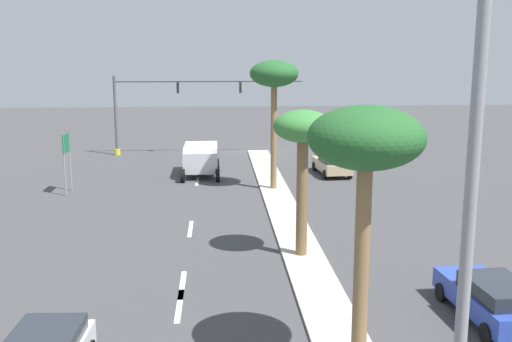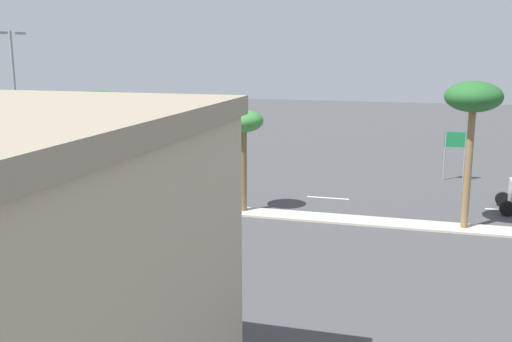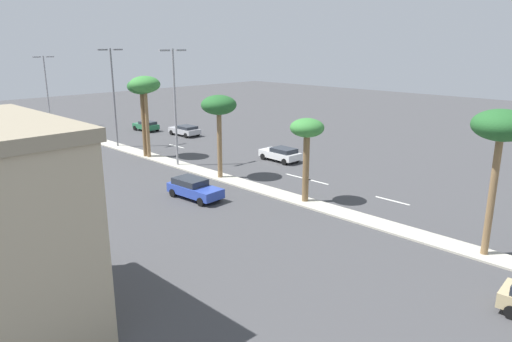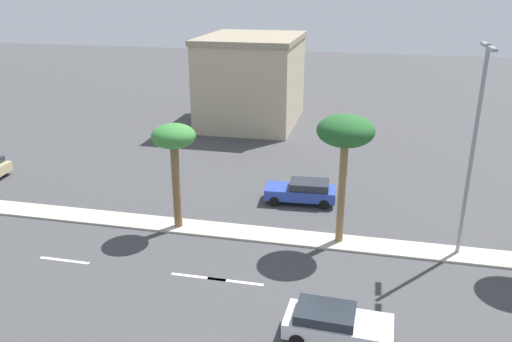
% 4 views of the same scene
% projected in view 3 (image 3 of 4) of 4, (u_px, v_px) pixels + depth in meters
% --- Properties ---
extents(ground_plane, '(160.00, 160.00, 0.00)m').
position_uv_depth(ground_plane, '(256.00, 188.00, 38.28)').
color(ground_plane, '#424244').
extents(median_curb, '(1.80, 85.45, 0.12)m').
position_uv_depth(median_curb, '(185.00, 166.00, 44.72)').
color(median_curb, '#B7B2A3').
rests_on(median_curb, ground).
extents(lane_stripe_trailing, '(0.20, 2.80, 0.01)m').
position_uv_depth(lane_stripe_trailing, '(392.00, 201.00, 35.18)').
color(lane_stripe_trailing, silver).
rests_on(lane_stripe_trailing, ground).
extents(lane_stripe_center, '(0.20, 2.80, 0.01)m').
position_uv_depth(lane_stripe_center, '(315.00, 181.00, 40.17)').
color(lane_stripe_center, silver).
rests_on(lane_stripe_center, ground).
extents(lane_stripe_mid, '(0.20, 2.80, 0.01)m').
position_uv_depth(lane_stripe_mid, '(298.00, 177.00, 41.44)').
color(lane_stripe_mid, silver).
rests_on(lane_stripe_mid, ground).
extents(lane_stripe_near, '(0.20, 2.80, 0.01)m').
position_uv_depth(lane_stripe_near, '(177.00, 146.00, 53.82)').
color(lane_stripe_near, silver).
rests_on(lane_stripe_near, ground).
extents(palm_tree_rear, '(3.01, 3.01, 8.06)m').
position_uv_depth(palm_tree_rear, '(501.00, 130.00, 24.23)').
color(palm_tree_rear, olive).
rests_on(palm_tree_rear, median_curb).
extents(palm_tree_trailing, '(2.46, 2.46, 6.17)m').
position_uv_depth(palm_tree_trailing, '(307.00, 133.00, 33.48)').
color(palm_tree_trailing, brown).
rests_on(palm_tree_trailing, median_curb).
extents(palm_tree_near, '(3.01, 3.01, 7.14)m').
position_uv_depth(palm_tree_near, '(219.00, 107.00, 39.42)').
color(palm_tree_near, olive).
rests_on(palm_tree_near, median_curb).
extents(palm_tree_front, '(3.05, 3.05, 8.22)m').
position_uv_depth(palm_tree_front, '(145.00, 87.00, 46.44)').
color(palm_tree_front, olive).
rests_on(palm_tree_front, median_curb).
extents(palm_tree_right, '(2.86, 2.86, 7.95)m').
position_uv_depth(palm_tree_right, '(142.00, 90.00, 46.91)').
color(palm_tree_right, brown).
rests_on(palm_tree_right, median_curb).
extents(street_lamp_left, '(2.90, 0.24, 10.85)m').
position_uv_depth(street_lamp_left, '(175.00, 99.00, 43.59)').
color(street_lamp_left, gray).
rests_on(street_lamp_left, median_curb).
extents(street_lamp_front, '(2.90, 0.24, 10.80)m').
position_uv_depth(street_lamp_front, '(113.00, 91.00, 51.85)').
color(street_lamp_front, slate).
rests_on(street_lamp_front, median_curb).
extents(street_lamp_leading, '(2.90, 0.24, 9.68)m').
position_uv_depth(street_lamp_leading, '(46.00, 85.00, 64.73)').
color(street_lamp_leading, gray).
rests_on(street_lamp_leading, median_curb).
extents(sedan_red_rear, '(1.93, 4.12, 1.38)m').
position_uv_depth(sedan_red_rear, '(60.00, 141.00, 53.21)').
color(sedan_red_rear, red).
rests_on(sedan_red_rear, ground).
extents(sedan_white_inboard, '(2.17, 4.36, 1.39)m').
position_uv_depth(sedan_white_inboard, '(281.00, 154.00, 46.87)').
color(sedan_white_inboard, silver).
rests_on(sedan_white_inboard, ground).
extents(sedan_green_trailing, '(2.05, 3.90, 1.32)m').
position_uv_depth(sedan_green_trailing, '(146.00, 126.00, 63.09)').
color(sedan_green_trailing, '#287047').
rests_on(sedan_green_trailing, ground).
extents(sedan_silver_front, '(2.17, 4.33, 1.31)m').
position_uv_depth(sedan_silver_front, '(185.00, 130.00, 59.84)').
color(sedan_silver_front, '#B2B2B7').
rests_on(sedan_silver_front, ground).
extents(sedan_blue_leading, '(2.21, 4.65, 1.49)m').
position_uv_depth(sedan_blue_leading, '(194.00, 188.00, 35.57)').
color(sedan_blue_leading, '#2D47AD').
rests_on(sedan_blue_leading, ground).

